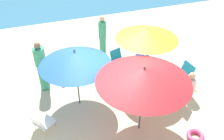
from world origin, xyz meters
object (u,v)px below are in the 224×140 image
Objects in this scene: beach_chair_f at (178,95)px; person_c at (41,67)px; beach_chair_e at (184,73)px; umbrella_red at (144,75)px; beach_chair_d at (143,53)px; beach_chair_b at (40,122)px; beach_chair_c at (62,70)px; person_a at (103,38)px; swim_ring at (195,136)px; beach_chair_a at (118,58)px; person_b at (189,85)px; umbrella_blue at (75,58)px; umbrella_yellow at (147,33)px.

person_c is (-3.50, 2.03, 0.48)m from beach_chair_f.
beach_chair_e is 0.88× the size of beach_chair_f.
umbrella_red reaches higher than beach_chair_d.
beach_chair_d is (3.87, 2.13, 0.02)m from beach_chair_b.
beach_chair_c is 0.43× the size of person_a.
beach_chair_b is at bearing -23.36° from beach_chair_d.
beach_chair_d is 1.60× the size of swim_ring.
person_a reaches higher than beach_chair_c.
person_b is at bearing 10.76° from beach_chair_a.
beach_chair_e is at bearing 61.49° from beach_chair_d.
beach_chair_a is 2.72m from person_c.
person_c is (-3.98, 1.83, 0.38)m from person_b.
umbrella_red is at bearing -49.80° from umbrella_blue.
person_b is (4.28, -0.12, 0.14)m from beach_chair_b.
beach_chair_e reaches higher than beach_chair_b.
person_a reaches higher than person_c.
person_a is 1.89× the size of person_b.
swim_ring is (-0.71, -1.42, -0.38)m from person_b.
beach_chair_f is at bearing -0.46° from beach_chair_a.
umbrella_blue reaches higher than beach_chair_d.
beach_chair_e is 0.73× the size of person_b.
swim_ring is (0.65, -3.74, -0.22)m from beach_chair_a.
umbrella_red reaches higher than beach_chair_e.
beach_chair_b is 4.28m from person_b.
beach_chair_f is 0.53m from person_b.
umbrella_yellow is 2.00m from beach_chair_d.
beach_chair_d is at bearing 69.07° from beach_chair_c.
person_a is at bearing 112.29° from umbrella_yellow.
umbrella_yellow is at bearing 96.60° from swim_ring.
person_c is (-2.08, 2.49, -0.91)m from umbrella_red.
umbrella_red is 4.89× the size of swim_ring.
umbrella_blue reaches higher than person_c.
beach_chair_f is (0.51, -1.23, -1.46)m from umbrella_yellow.
beach_chair_a is 0.36× the size of person_a.
umbrella_red is 1.08× the size of umbrella_yellow.
beach_chair_a is 3.66m from beach_chair_b.
person_c reaches higher than beach_chair_c.
beach_chair_c is at bearing -51.02° from beach_chair_d.
beach_chair_b reaches higher than beach_chair_a.
beach_chair_a is 0.87× the size of beach_chair_b.
beach_chair_a is at bearing 36.20° from person_b.
beach_chair_f is at bearing 28.31° from beach_chair_c.
umbrella_yellow is at bearing 50.03° from person_b.
beach_chair_f is 0.46× the size of person_c.
beach_chair_b is 0.43× the size of person_c.
umbrella_yellow is 1.96m from person_b.
person_a reaches higher than person_b.
person_b reaches higher than beach_chair_b.
person_c is at bearing 164.90° from umbrella_yellow.
umbrella_red is 2.96× the size of beach_chair_c.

